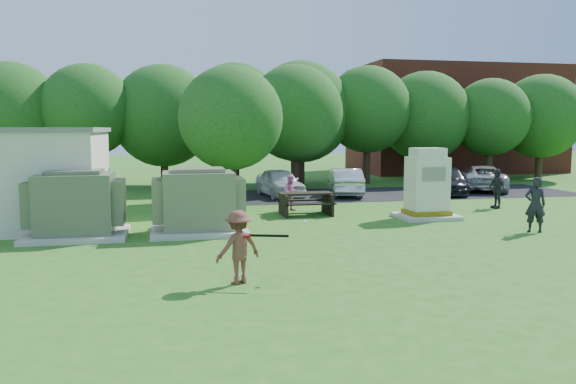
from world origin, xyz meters
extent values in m
plane|color=#2D6619|center=(0.00, 0.00, 0.00)|extent=(120.00, 120.00, 0.00)
cube|color=maroon|center=(18.00, 27.00, 4.00)|extent=(15.00, 8.00, 8.00)
cube|color=#232326|center=(7.00, 13.50, 0.01)|extent=(20.00, 6.00, 0.01)
cube|color=beige|center=(-6.50, 4.50, 0.07)|extent=(3.00, 2.40, 0.15)
cube|color=#566346|center=(-6.50, 4.50, 1.05)|extent=(2.20, 1.80, 1.80)
cube|color=#566346|center=(-6.50, 4.50, 2.01)|extent=(1.60, 1.30, 0.12)
cube|color=#566346|center=(-7.77, 4.50, 1.07)|extent=(0.32, 1.50, 1.35)
cube|color=#566346|center=(-5.23, 4.50, 1.07)|extent=(0.32, 1.50, 1.35)
cube|color=beige|center=(-2.80, 4.50, 0.07)|extent=(3.00, 2.40, 0.15)
cube|color=#656D4C|center=(-2.80, 4.50, 1.05)|extent=(2.20, 1.80, 1.80)
cube|color=#656D4C|center=(-2.80, 4.50, 2.01)|extent=(1.60, 1.30, 0.12)
cube|color=#656D4C|center=(-4.07, 4.50, 1.07)|extent=(0.32, 1.50, 1.35)
cube|color=#656D4C|center=(-1.53, 4.50, 1.07)|extent=(0.32, 1.50, 1.35)
cube|color=beige|center=(5.61, 5.72, 0.07)|extent=(2.14, 1.75, 0.15)
cube|color=yellow|center=(5.61, 5.72, 0.23)|extent=(1.51, 1.22, 0.18)
cube|color=beige|center=(5.61, 5.72, 1.29)|extent=(1.36, 1.07, 1.95)
cube|color=beige|center=(5.61, 5.72, 2.44)|extent=(1.12, 0.88, 0.34)
cube|color=gray|center=(5.61, 5.16, 1.68)|extent=(0.88, 0.04, 0.49)
cube|color=black|center=(1.42, 7.44, 0.83)|extent=(2.03, 0.79, 0.07)
cube|color=black|center=(1.42, 8.06, 0.50)|extent=(2.03, 0.28, 0.06)
cube|color=black|center=(1.42, 6.82, 0.50)|extent=(2.03, 0.28, 0.06)
cube|color=black|center=(0.54, 7.44, 0.42)|extent=(0.09, 1.52, 0.83)
cube|color=black|center=(2.30, 7.44, 0.42)|extent=(0.09, 1.52, 0.83)
imported|color=brown|center=(-2.27, -1.65, 0.79)|extent=(1.17, 0.93, 1.59)
imported|color=black|center=(7.74, 2.37, 0.89)|extent=(0.76, 0.63, 1.79)
imported|color=pink|center=(1.09, 8.57, 0.73)|extent=(0.80, 0.68, 1.47)
imported|color=#26282C|center=(9.64, 7.56, 0.83)|extent=(0.45, 0.99, 1.65)
imported|color=silver|center=(1.58, 13.52, 0.68)|extent=(2.12, 4.19, 1.37)
imported|color=#BCBDC2|center=(4.84, 13.26, 0.68)|extent=(2.17, 4.31, 1.36)
imported|color=black|center=(10.22, 12.92, 0.65)|extent=(3.39, 4.81, 1.29)
imported|color=#BDBCC1|center=(12.75, 13.92, 0.67)|extent=(3.98, 5.28, 1.33)
cylinder|color=black|center=(-1.63, -1.79, 1.04)|extent=(0.83, 0.31, 0.06)
cylinder|color=maroon|center=(-2.14, -1.79, 1.04)|extent=(0.23, 0.13, 0.06)
sphere|color=white|center=(-0.76, -1.44, 1.24)|extent=(0.09, 0.09, 0.09)
cylinder|color=#47301E|center=(-12.00, 19.40, 1.20)|extent=(0.44, 0.44, 2.40)
sphere|color=#235B1C|center=(-12.00, 19.40, 4.08)|extent=(5.60, 5.60, 5.60)
cylinder|color=#47301E|center=(-8.00, 18.80, 1.40)|extent=(0.44, 0.44, 2.80)
sphere|color=#235B1C|center=(-8.00, 18.80, 4.30)|extent=(5.00, 5.00, 5.00)
cylinder|color=#47301E|center=(-4.00, 19.60, 1.15)|extent=(0.44, 0.44, 2.30)
sphere|color=#235B1C|center=(-4.00, 19.60, 4.04)|extent=(5.80, 5.80, 5.80)
cylinder|color=#47301E|center=(0.00, 18.70, 1.35)|extent=(0.44, 0.44, 2.70)
sphere|color=#235B1C|center=(0.00, 18.70, 4.32)|extent=(5.40, 5.40, 5.40)
cylinder|color=#47301E|center=(4.00, 19.30, 1.25)|extent=(0.44, 0.44, 2.50)
sphere|color=#235B1C|center=(4.00, 19.30, 4.30)|extent=(6.00, 6.00, 6.00)
cylinder|color=#47301E|center=(8.00, 18.90, 1.45)|extent=(0.44, 0.44, 2.90)
sphere|color=#235B1C|center=(8.00, 18.90, 4.46)|extent=(5.20, 5.20, 5.20)
cylinder|color=#47301E|center=(12.00, 19.50, 1.20)|extent=(0.44, 0.44, 2.40)
sphere|color=#235B1C|center=(12.00, 19.50, 4.08)|extent=(5.60, 5.60, 5.60)
cylinder|color=#47301E|center=(16.00, 18.60, 1.30)|extent=(0.44, 0.44, 2.60)
sphere|color=#235B1C|center=(16.00, 18.60, 4.04)|extent=(4.80, 4.80, 4.80)
cylinder|color=#47301E|center=(20.00, 19.20, 1.25)|extent=(0.44, 0.44, 2.50)
sphere|color=#235B1C|center=(20.00, 19.20, 4.12)|extent=(5.40, 5.40, 5.40)
cylinder|color=#47301E|center=(-1.00, 11.50, 1.20)|extent=(0.44, 0.44, 2.40)
sphere|color=#235B1C|center=(-1.00, 11.50, 3.78)|extent=(4.60, 4.60, 4.60)
cylinder|color=#47301E|center=(3.00, 16.50, 1.30)|extent=(0.44, 0.44, 2.60)
sphere|color=#235B1C|center=(3.00, 16.50, 4.16)|extent=(5.20, 5.20, 5.20)
camera|label=1|loc=(-3.64, -13.38, 3.31)|focal=35.00mm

